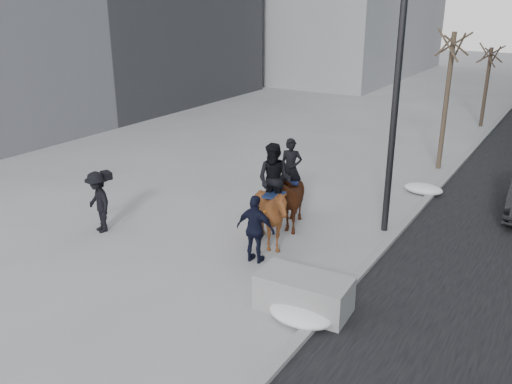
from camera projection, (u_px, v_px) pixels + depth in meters
The scene contains 11 objects.
ground at pixel (231, 262), 13.57m from camera, with size 120.00×120.00×0.00m, color gray.
curb at pixel (450, 174), 20.05m from camera, with size 0.25×90.00×0.12m, color gray.
planter at pixel (304, 293), 11.40m from camera, with size 1.96×0.98×0.78m, color gray.
tree_near at pixel (447, 95), 19.98m from camera, with size 1.20×1.20×5.64m, color #33251E, non-canonical shape.
tree_far at pixel (487, 83), 26.91m from camera, with size 1.20×1.20×4.33m, color #33251E, non-canonical shape.
mounted_left at pixel (288, 194), 15.47m from camera, with size 1.58×2.16×2.54m.
mounted_right at pixel (272, 208), 13.99m from camera, with size 1.68×1.84×2.81m.
feeder at pixel (256, 229), 13.32m from camera, with size 1.06×0.90×1.75m.
camera_crew at pixel (98, 202), 15.06m from camera, with size 1.30×1.03×1.75m.
lamppost at pixel (402, 49), 13.85m from camera, with size 0.25×1.93×9.09m.
snow_piles at pixel (371, 243), 14.24m from camera, with size 1.38×9.82×0.35m.
Camera 1 is at (6.94, -9.99, 6.30)m, focal length 38.00 mm.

